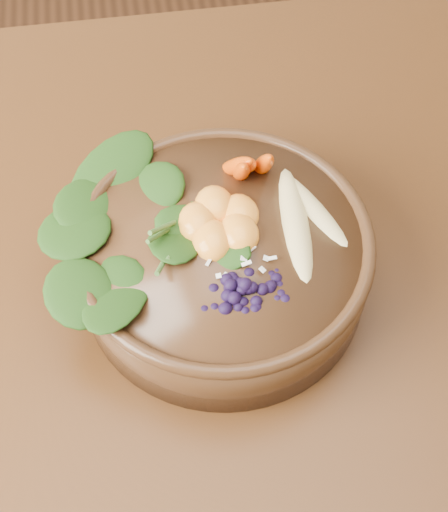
{
  "coord_description": "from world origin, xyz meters",
  "views": [
    {
      "loc": [
        -0.17,
        -0.45,
        1.42
      ],
      "look_at": [
        -0.11,
        -0.03,
        0.8
      ],
      "focal_mm": 50.0,
      "sensor_mm": 36.0,
      "label": 1
    }
  ],
  "objects": [
    {
      "name": "blueberry_pile",
      "position": [
        -0.1,
        -0.1,
        0.85
      ],
      "size": [
        0.16,
        0.13,
        0.04
      ],
      "primitive_type": null,
      "rotation": [
        0.0,
        0.0,
        0.14
      ],
      "color": "black",
      "rests_on": "stoneware_bowl"
    },
    {
      "name": "banana_halves",
      "position": [
        -0.02,
        -0.02,
        0.85
      ],
      "size": [
        0.09,
        0.18,
        0.03
      ],
      "rotation": [
        0.0,
        0.0,
        0.14
      ],
      "color": "#E0CC84",
      "rests_on": "stoneware_bowl"
    },
    {
      "name": "stoneware_bowl",
      "position": [
        -0.11,
        -0.03,
        0.79
      ],
      "size": [
        0.35,
        0.35,
        0.08
      ],
      "primitive_type": "cylinder",
      "rotation": [
        0.0,
        0.0,
        0.14
      ],
      "color": "#432814",
      "rests_on": "dining_table"
    },
    {
      "name": "carrot_cluster",
      "position": [
        -0.06,
        0.06,
        0.88
      ],
      "size": [
        0.07,
        0.07,
        0.09
      ],
      "primitive_type": null,
      "rotation": [
        0.0,
        0.0,
        0.14
      ],
      "color": "#E24304",
      "rests_on": "stoneware_bowl"
    },
    {
      "name": "ground",
      "position": [
        0.0,
        0.0,
        0.0
      ],
      "size": [
        4.0,
        4.0,
        0.0
      ],
      "primitive_type": "plane",
      "color": "#381E0F",
      "rests_on": "ground"
    },
    {
      "name": "dining_table",
      "position": [
        0.0,
        0.0,
        0.66
      ],
      "size": [
        1.6,
        0.9,
        0.75
      ],
      "color": "#331C0C",
      "rests_on": "ground"
    },
    {
      "name": "coconut_flakes",
      "position": [
        -0.1,
        -0.06,
        0.84
      ],
      "size": [
        0.11,
        0.09,
        0.01
      ],
      "primitive_type": null,
      "rotation": [
        0.0,
        0.0,
        0.14
      ],
      "color": "white",
      "rests_on": "stoneware_bowl"
    },
    {
      "name": "mandarin_cluster",
      "position": [
        -0.11,
        -0.02,
        0.85
      ],
      "size": [
        0.1,
        0.11,
        0.03
      ],
      "primitive_type": null,
      "rotation": [
        0.0,
        0.0,
        0.14
      ],
      "color": "orange",
      "rests_on": "stoneware_bowl"
    },
    {
      "name": "kale_heap",
      "position": [
        -0.16,
        0.02,
        0.86
      ],
      "size": [
        0.23,
        0.21,
        0.05
      ],
      "primitive_type": null,
      "rotation": [
        0.0,
        0.0,
        0.14
      ],
      "color": "#1E4310",
      "rests_on": "stoneware_bowl"
    }
  ]
}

